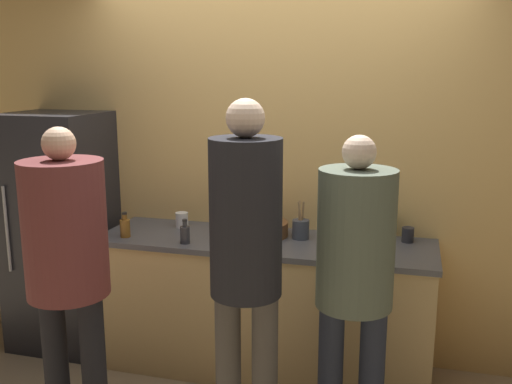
% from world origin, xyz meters
% --- Properties ---
extents(wall_back, '(5.20, 0.06, 2.60)m').
position_xyz_m(wall_back, '(0.00, 0.69, 1.30)').
color(wall_back, '#E0B266').
rests_on(wall_back, ground_plane).
extents(counter, '(2.12, 0.67, 0.89)m').
position_xyz_m(counter, '(0.00, 0.37, 0.44)').
color(counter, tan).
rests_on(counter, ground_plane).
extents(refrigerator, '(0.63, 0.63, 1.66)m').
position_xyz_m(refrigerator, '(-1.49, 0.37, 0.83)').
color(refrigerator, '#232328').
rests_on(refrigerator, ground_plane).
extents(person_left, '(0.42, 0.42, 1.67)m').
position_xyz_m(person_left, '(-0.80, -0.58, 1.03)').
color(person_left, black).
rests_on(person_left, ground_plane).
extents(person_center, '(0.35, 0.35, 1.81)m').
position_xyz_m(person_center, '(0.13, -0.49, 1.08)').
color(person_center, '#4C4742').
rests_on(person_center, ground_plane).
extents(person_right, '(0.38, 0.38, 1.64)m').
position_xyz_m(person_right, '(0.63, -0.30, 1.00)').
color(person_right, '#232838').
rests_on(person_right, ground_plane).
extents(fruit_bowl, '(0.37, 0.37, 0.13)m').
position_xyz_m(fruit_bowl, '(-0.06, 0.44, 0.93)').
color(fruit_bowl, brown).
rests_on(fruit_bowl, counter).
extents(utensil_crock, '(0.11, 0.11, 0.24)m').
position_xyz_m(utensil_crock, '(0.21, 0.44, 0.95)').
color(utensil_crock, '#3D424C').
rests_on(utensil_crock, counter).
extents(bottle_dark, '(0.06, 0.06, 0.15)m').
position_xyz_m(bottle_dark, '(-0.45, 0.14, 0.95)').
color(bottle_dark, '#333338').
rests_on(bottle_dark, counter).
extents(bottle_green, '(0.05, 0.05, 0.24)m').
position_xyz_m(bottle_green, '(0.76, 0.59, 0.98)').
color(bottle_green, '#236033').
rests_on(bottle_green, counter).
extents(bottle_amber, '(0.06, 0.06, 0.16)m').
position_xyz_m(bottle_amber, '(-0.88, 0.17, 0.95)').
color(bottle_amber, brown).
rests_on(bottle_amber, counter).
extents(cup_black, '(0.07, 0.07, 0.09)m').
position_xyz_m(cup_black, '(0.87, 0.54, 0.93)').
color(cup_black, '#28282D').
rests_on(cup_black, counter).
extents(cup_white, '(0.09, 0.09, 0.10)m').
position_xyz_m(cup_white, '(-0.62, 0.49, 0.94)').
color(cup_white, white).
rests_on(cup_white, counter).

